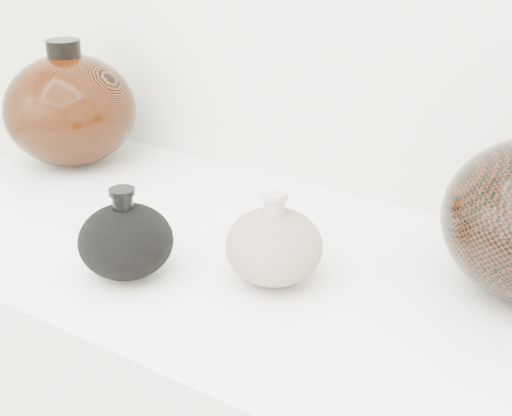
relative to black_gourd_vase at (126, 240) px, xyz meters
The scene contains 3 objects.
black_gourd_vase is the anchor object (origin of this frame).
cream_gourd_vase 0.18m from the black_gourd_vase, 28.71° to the left, with size 0.15×0.15×0.11m.
left_round_pot 0.42m from the black_gourd_vase, 145.15° to the left, with size 0.28×0.28×0.21m.
Camera 1 is at (0.41, 0.28, 1.33)m, focal length 50.00 mm.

